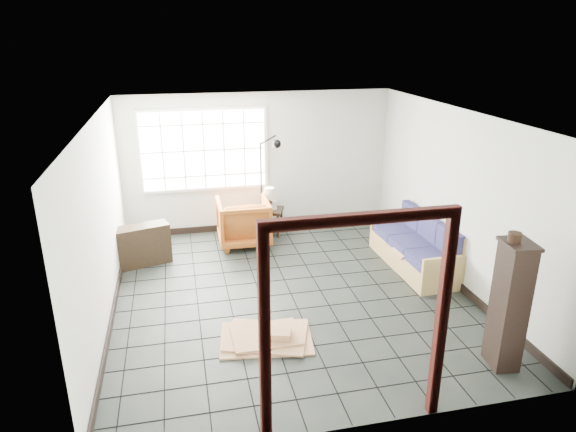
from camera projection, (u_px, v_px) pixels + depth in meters
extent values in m
plane|color=black|center=(291.00, 294.00, 7.52)|extent=(5.50, 5.50, 0.00)
cube|color=beige|center=(259.00, 163.00, 9.60)|extent=(5.00, 0.02, 2.60)
cube|color=beige|center=(359.00, 310.00, 4.55)|extent=(5.00, 0.02, 2.60)
cube|color=beige|center=(101.00, 224.00, 6.57)|extent=(0.02, 5.50, 2.60)
cube|color=beige|center=(456.00, 198.00, 7.58)|extent=(0.02, 5.50, 2.60)
cube|color=white|center=(291.00, 115.00, 6.63)|extent=(5.00, 5.50, 0.02)
cube|color=black|center=(260.00, 225.00, 10.00)|extent=(4.95, 0.03, 0.12)
cube|color=black|center=(114.00, 309.00, 7.00)|extent=(0.03, 5.45, 0.12)
cube|color=black|center=(446.00, 274.00, 8.00)|extent=(0.03, 5.45, 0.12)
cube|color=silver|center=(204.00, 150.00, 9.26)|extent=(2.32, 0.06, 1.52)
cube|color=white|center=(204.00, 150.00, 9.22)|extent=(2.20, 0.02, 1.40)
cube|color=#340E0B|center=(265.00, 343.00, 4.51)|extent=(0.10, 0.08, 2.10)
cube|color=#340E0B|center=(441.00, 321.00, 4.86)|extent=(0.10, 0.08, 2.10)
cube|color=#340E0B|center=(362.00, 218.00, 4.31)|extent=(1.80, 0.08, 0.10)
cube|color=tan|center=(413.00, 257.00, 8.33)|extent=(0.78, 1.82, 0.32)
cube|color=tan|center=(444.00, 275.00, 7.44)|extent=(0.72, 0.08, 0.58)
cube|color=tan|center=(389.00, 230.00, 9.13)|extent=(0.72, 0.08, 0.58)
cube|color=tan|center=(433.00, 236.00, 8.29)|extent=(0.13, 1.80, 0.63)
cube|color=#1A193F|center=(432.00, 259.00, 7.71)|extent=(0.67, 0.60, 0.14)
cube|color=#1A193F|center=(449.00, 244.00, 7.69)|extent=(0.14, 0.58, 0.47)
cube|color=#1A193F|center=(414.00, 244.00, 8.25)|extent=(0.67, 0.60, 0.14)
cube|color=#1A193F|center=(429.00, 230.00, 8.23)|extent=(0.14, 0.58, 0.47)
cube|color=#1A193F|center=(397.00, 231.00, 8.79)|extent=(0.67, 0.60, 0.14)
cube|color=#1A193F|center=(412.00, 218.00, 8.77)|extent=(0.14, 0.58, 0.47)
imported|color=#9A3B16|center=(243.00, 220.00, 9.13)|extent=(0.90, 0.85, 0.92)
cube|color=black|center=(270.00, 210.00, 9.59)|extent=(0.58, 0.58, 0.05)
cube|color=black|center=(259.00, 225.00, 9.54)|extent=(0.06, 0.06, 0.44)
cube|color=black|center=(278.00, 226.00, 9.48)|extent=(0.06, 0.06, 0.44)
cube|color=black|center=(263.00, 219.00, 9.87)|extent=(0.06, 0.06, 0.44)
cube|color=black|center=(281.00, 220.00, 9.81)|extent=(0.06, 0.06, 0.44)
cylinder|color=black|center=(270.00, 205.00, 9.58)|extent=(0.11, 0.11, 0.14)
cylinder|color=black|center=(270.00, 199.00, 9.54)|extent=(0.03, 0.03, 0.10)
cone|color=beige|center=(269.00, 193.00, 9.50)|extent=(0.29, 0.29, 0.20)
cube|color=silver|center=(269.00, 205.00, 9.62)|extent=(0.33, 0.28, 0.10)
cylinder|color=black|center=(261.00, 205.00, 9.62)|extent=(0.03, 0.07, 0.06)
cylinder|color=black|center=(262.00, 233.00, 9.71)|extent=(0.33, 0.33, 0.03)
cylinder|color=black|center=(261.00, 189.00, 9.41)|extent=(0.03, 0.03, 1.74)
cylinder|color=black|center=(268.00, 140.00, 9.10)|extent=(0.29, 0.07, 0.16)
sphere|color=black|center=(277.00, 144.00, 9.12)|extent=(0.18, 0.18, 0.16)
cube|color=black|center=(143.00, 245.00, 8.37)|extent=(0.92, 0.57, 0.67)
cube|color=black|center=(143.00, 244.00, 8.37)|extent=(0.85, 0.51, 0.03)
cube|color=black|center=(509.00, 307.00, 5.69)|extent=(0.32, 0.41, 1.51)
cube|color=black|center=(520.00, 244.00, 5.43)|extent=(0.37, 0.45, 0.04)
cylinder|color=black|center=(515.00, 237.00, 5.41)|extent=(0.18, 0.18, 0.11)
cube|color=#A4764F|center=(417.00, 270.00, 8.25)|extent=(0.48, 0.38, 0.02)
cube|color=black|center=(404.00, 263.00, 8.14)|extent=(0.02, 0.38, 0.32)
cube|color=#A4764F|center=(431.00, 260.00, 8.25)|extent=(0.02, 0.38, 0.32)
cube|color=#A4764F|center=(423.00, 266.00, 8.02)|extent=(0.47, 0.03, 0.32)
cube|color=#A4764F|center=(412.00, 256.00, 8.37)|extent=(0.47, 0.03, 0.32)
cube|color=#A4764F|center=(401.00, 250.00, 8.05)|extent=(0.18, 0.38, 0.13)
cube|color=#A4764F|center=(436.00, 247.00, 8.19)|extent=(0.18, 0.38, 0.13)
cube|color=#A4764F|center=(266.00, 338.00, 6.41)|extent=(1.23, 0.95, 0.02)
cube|color=#A4764F|center=(266.00, 337.00, 6.40)|extent=(1.17, 1.01, 0.02)
cube|color=#A4764F|center=(266.00, 335.00, 6.39)|extent=(0.86, 0.63, 0.02)
cube|color=#A4764F|center=(277.00, 333.00, 6.33)|extent=(0.39, 0.35, 0.09)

